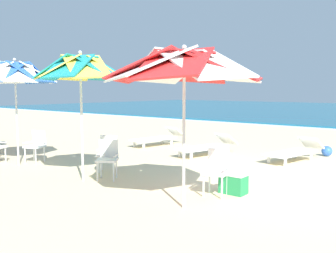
% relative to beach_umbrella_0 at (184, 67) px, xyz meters
% --- Properties ---
extents(ground_plane, '(80.00, 80.00, 0.00)m').
position_rel_beach_umbrella_0_xyz_m(ground_plane, '(0.67, 2.74, -2.34)').
color(ground_plane, beige).
extents(beach_umbrella_0, '(2.64, 2.64, 2.70)m').
position_rel_beach_umbrella_0_xyz_m(beach_umbrella_0, '(0.00, 0.00, 0.00)').
color(beach_umbrella_0, silver).
rests_on(beach_umbrella_0, ground).
extents(plastic_chair_0, '(0.54, 0.56, 0.87)m').
position_rel_beach_umbrella_0_xyz_m(plastic_chair_0, '(0.02, 1.02, -1.85)').
color(plastic_chair_0, white).
rests_on(plastic_chair_0, ground).
extents(beach_umbrella_1, '(1.99, 1.99, 2.80)m').
position_rel_beach_umbrella_0_xyz_m(beach_umbrella_1, '(-2.81, 0.10, 0.06)').
color(beach_umbrella_1, silver).
rests_on(beach_umbrella_1, ground).
extents(plastic_chair_1, '(0.62, 0.63, 0.87)m').
position_rel_beach_umbrella_0_xyz_m(plastic_chair_1, '(-3.14, 1.12, -1.85)').
color(plastic_chair_1, white).
rests_on(plastic_chair_1, ground).
extents(plastic_chair_2, '(0.62, 0.63, 0.87)m').
position_rel_beach_umbrella_0_xyz_m(plastic_chair_2, '(-2.52, 0.56, -1.85)').
color(plastic_chair_2, white).
rests_on(plastic_chair_2, ground).
extents(beach_umbrella_2, '(2.11, 2.11, 2.79)m').
position_rel_beach_umbrella_0_xyz_m(beach_umbrella_2, '(-5.47, 0.08, 0.04)').
color(beach_umbrella_2, silver).
rests_on(beach_umbrella_2, ground).
extents(plastic_chair_3, '(0.56, 0.58, 0.87)m').
position_rel_beach_umbrella_0_xyz_m(plastic_chair_3, '(-5.50, 0.62, -1.85)').
color(plastic_chair_3, white).
rests_on(plastic_chair_3, ground).
extents(sun_lounger_1, '(1.03, 2.23, 0.62)m').
position_rel_beach_umbrella_0_xyz_m(sun_lounger_1, '(-0.08, 5.27, -2.06)').
color(sun_lounger_1, white).
rests_on(sun_lounger_1, ground).
extents(sun_lounger_2, '(1.09, 2.23, 0.62)m').
position_rel_beach_umbrella_0_xyz_m(sun_lounger_2, '(-2.47, 4.46, -2.06)').
color(sun_lounger_2, white).
rests_on(sun_lounger_2, ground).
extents(sun_lounger_3, '(0.93, 2.21, 0.62)m').
position_rel_beach_umbrella_0_xyz_m(sun_lounger_3, '(-4.92, 5.04, -2.06)').
color(sun_lounger_3, white).
rests_on(sun_lounger_3, ground).
extents(cooler_box, '(0.50, 0.34, 0.40)m').
position_rel_beach_umbrella_0_xyz_m(cooler_box, '(0.21, 1.31, -2.14)').
color(cooler_box, '#238C4C').
rests_on(cooler_box, ground).
extents(beach_ball, '(0.31, 0.31, 0.31)m').
position_rel_beach_umbrella_0_xyz_m(beach_ball, '(0.40, 6.60, -2.19)').
color(beach_ball, blue).
rests_on(beach_ball, ground).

